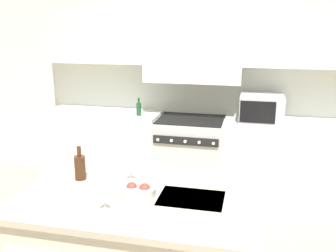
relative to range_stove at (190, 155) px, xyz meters
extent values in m
cube|color=silver|center=(0.00, 0.36, 0.89)|extent=(10.00, 0.06, 2.70)
cube|color=silver|center=(0.00, 0.16, 1.52)|extent=(3.76, 0.34, 0.85)
cube|color=silver|center=(0.00, 0.13, 1.19)|extent=(1.16, 0.40, 0.60)
cube|color=silver|center=(-1.15, 0.02, -0.01)|extent=(1.47, 0.62, 0.91)
cube|color=silver|center=(-1.15, 0.02, 0.46)|extent=(1.47, 0.62, 0.03)
cube|color=silver|center=(1.15, 0.02, -0.01)|extent=(1.47, 0.62, 0.91)
cube|color=silver|center=(1.15, 0.02, 0.46)|extent=(1.47, 0.62, 0.03)
cube|color=#B7B7BC|center=(0.00, 0.00, -0.01)|extent=(0.82, 0.66, 0.91)
cube|color=black|center=(0.00, 0.00, 0.45)|extent=(0.79, 0.61, 0.01)
cube|color=black|center=(0.00, -0.34, 0.28)|extent=(0.76, 0.02, 0.09)
cylinder|color=silver|center=(-0.32, -0.35, 0.28)|extent=(0.04, 0.02, 0.04)
cylinder|color=silver|center=(-0.16, -0.35, 0.28)|extent=(0.04, 0.02, 0.04)
cylinder|color=silver|center=(0.00, -0.35, 0.28)|extent=(0.04, 0.02, 0.04)
cylinder|color=silver|center=(0.16, -0.35, 0.28)|extent=(0.04, 0.02, 0.04)
cylinder|color=silver|center=(0.32, -0.35, 0.28)|extent=(0.04, 0.02, 0.04)
cube|color=#B7B7BC|center=(0.82, 0.02, 0.63)|extent=(0.49, 0.44, 0.30)
cube|color=black|center=(0.78, -0.20, 0.63)|extent=(0.38, 0.01, 0.25)
cube|color=beige|center=(-0.03, -2.04, -0.04)|extent=(1.57, 1.01, 0.84)
cube|color=#B2A893|center=(-0.03, -2.04, 0.41)|extent=(1.67, 1.09, 0.04)
cube|color=#2D2D30|center=(0.35, -2.04, 0.42)|extent=(0.44, 0.32, 0.01)
cylinder|color=#B2B2B7|center=(0.35, -1.85, 0.43)|extent=(0.02, 0.02, 0.00)
cylinder|color=#422314|center=(-0.52, -1.91, 0.52)|extent=(0.08, 0.08, 0.18)
cylinder|color=#422314|center=(-0.52, -1.91, 0.65)|extent=(0.03, 0.03, 0.08)
cylinder|color=white|center=(-0.16, -2.33, 0.43)|extent=(0.06, 0.06, 0.01)
cylinder|color=white|center=(-0.16, -2.33, 0.47)|extent=(0.01, 0.01, 0.07)
cone|color=white|center=(-0.16, -2.33, 0.55)|extent=(0.07, 0.07, 0.10)
cylinder|color=white|center=(-0.15, -1.84, 0.43)|extent=(0.06, 0.06, 0.01)
cylinder|color=white|center=(-0.15, -1.84, 0.47)|extent=(0.01, 0.01, 0.07)
cone|color=white|center=(-0.15, -1.84, 0.55)|extent=(0.07, 0.07, 0.10)
cylinder|color=silver|center=(-0.01, -2.08, 0.46)|extent=(0.24, 0.24, 0.06)
sphere|color=red|center=(-0.06, -2.08, 0.48)|extent=(0.08, 0.08, 0.08)
sphere|color=red|center=(0.03, -2.08, 0.48)|extent=(0.08, 0.08, 0.08)
cylinder|color=#194723|center=(-0.64, -0.04, 0.55)|extent=(0.06, 0.06, 0.15)
cylinder|color=#194723|center=(-0.64, -0.04, 0.66)|extent=(0.02, 0.02, 0.07)
camera|label=1|loc=(0.72, -4.33, 1.57)|focal=40.00mm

